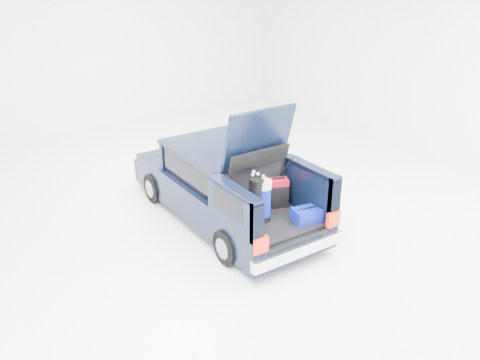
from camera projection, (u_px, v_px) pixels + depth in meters
ground at (226, 218)px, 9.89m from camera, size 14.00×14.00×0.00m
car at (222, 185)px, 9.70m from camera, size 1.87×4.65×2.47m
red_suitcase at (278, 193)px, 8.93m from camera, size 0.39×0.33×0.56m
black_golf_bag at (255, 199)px, 8.39m from camera, size 0.29×0.38×0.90m
blue_golf_bag at (264, 200)px, 8.41m from camera, size 0.26×0.26×0.83m
blue_duffel at (307, 215)px, 8.50m from camera, size 0.52×0.39×0.25m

